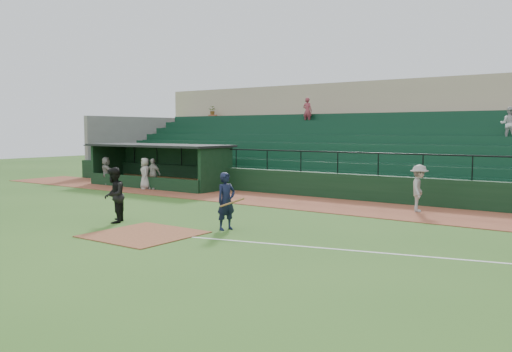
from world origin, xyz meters
The scene contains 12 objects.
ground centered at (0.00, 0.00, 0.00)m, with size 90.00×90.00×0.00m, color #2F581C.
warning_track centered at (0.00, 8.00, 0.01)m, with size 40.00×4.00×0.03m, color brown.
home_plate_dirt centered at (0.00, -1.00, 0.01)m, with size 3.00×3.00×0.03m, color brown.
foul_line centered at (8.00, 1.20, 0.01)m, with size 18.00×0.09×0.01m, color white.
stadium_structure centered at (0.00, 16.46, 2.30)m, with size 38.00×13.08×6.40m.
dugout centered at (-9.75, 9.56, 1.33)m, with size 8.90×3.20×2.42m.
batter_at_plate centered at (1.58, 1.12, 0.94)m, with size 1.10×0.78×1.88m.
umpire centered at (-2.44, -0.12, 0.97)m, with size 0.94×0.73×1.94m, color black.
runner centered at (5.47, 8.34, 0.96)m, with size 1.20×0.69×1.85m, color gray.
dugout_player_a centered at (-8.82, 7.78, 0.87)m, with size 0.98×0.41×1.67m, color #ABA5A0.
dugout_player_b centered at (-9.31, 7.68, 0.88)m, with size 0.83×0.54×1.71m, color #A8A39D.
dugout_player_c centered at (-12.81, 7.88, 0.85)m, with size 1.52×0.49×1.64m, color #9A9590.
Camera 1 is at (12.18, -12.12, 3.24)m, focal length 37.07 mm.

